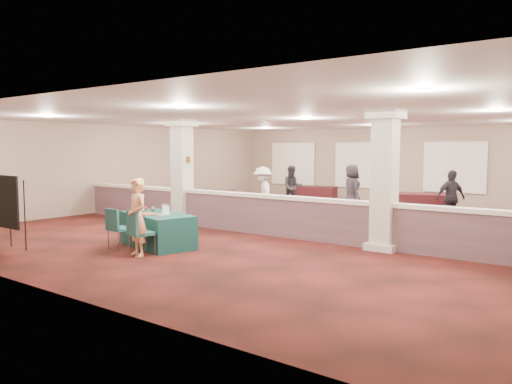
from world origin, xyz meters
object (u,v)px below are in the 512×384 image
Objects in this scene: woman at (137,217)px; far_table_back_left at (316,194)px; conf_chair_side at (117,225)px; far_table_front_center at (256,211)px; attendee_a at (292,187)px; attendee_d at (352,190)px; near_table at (157,230)px; far_table_front_left at (206,201)px; far_table_back_center at (423,205)px; attendee_c at (451,198)px; conf_chair_main at (138,229)px; easel_board at (7,203)px; attendee_b at (263,194)px.

far_table_back_left is at bearing 116.59° from woman.
conf_chair_side reaches higher than far_table_front_center.
attendee_d reaches higher than attendee_a.
near_table is 2.16× the size of conf_chair_side.
far_table_front_center is at bearing 115.27° from woman.
far_table_back_center reaches higher than far_table_front_left.
attendee_c is (1.28, -1.30, 0.44)m from far_table_back_center.
far_table_front_left is (-3.51, 5.53, -0.00)m from near_table.
woman is 5.77m from far_table_front_center.
woman reaches higher than conf_chair_side.
far_table_front_left is at bearing 116.78° from conf_chair_side.
woman is at bearing -117.59° from attendee_a.
conf_chair_main is 0.27m from woman.
conf_chair_main is 0.50× the size of far_table_back_center.
conf_chair_main reaches higher than far_table_front_left.
woman reaches higher than far_table_back_left.
woman is at bearing 26.19° from easel_board.
far_table_back_left is 2.58m from attendee_a.
attendee_b reaches higher than easel_board.
far_table_back_left is at bearing 114.98° from conf_chair_main.
easel_board is at bearing -117.31° from far_table_back_center.
far_table_front_center is (0.00, 5.43, -0.23)m from conf_chair_side.
woman is (0.02, -0.03, 0.26)m from conf_chair_main.
attendee_a is at bearing 97.59° from conf_chair_side.
far_table_back_center reaches higher than far_table_front_center.
conf_chair_side is at bearing -174.95° from attendee_c.
attendee_d is (2.73, -0.41, 0.06)m from attendee_a.
attendee_b is at bearing 114.68° from woman.
woman is 0.86× the size of far_table_back_center.
far_table_back_left is at bearing 114.77° from near_table.
woman is at bearing -106.31° from far_table_back_center.
woman is 1.02× the size of attendee_a.
attendee_c is at bearing 14.18° from far_table_front_left.
far_table_back_left is at bearing 102.53° from far_table_front_center.
near_table is at bearing -119.45° from attendee_a.
attendee_d is (3.64, 10.28, -0.21)m from easel_board.
attendee_a is 2.76m from attendee_d.
near_table is at bearing -80.17° from far_table_back_left.
far_table_back_left reaches higher than far_table_front_center.
conf_chair_main reaches higher than far_table_back_center.
conf_chair_main is 7.65m from far_table_front_left.
attendee_a reaches higher than far_table_back_left.
far_table_front_left is at bearing 99.52° from easel_board.
near_table is 1.15× the size of attendee_d.
far_table_back_center is (6.91, 3.37, 0.01)m from far_table_front_left.
attendee_c reaches higher than far_table_front_left.
near_table reaches higher than far_table_front_left.
conf_chair_main is 0.56× the size of attendee_b.
attendee_d is at bearing 106.75° from attendee_b.
attendee_a is 3.49m from attendee_b.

